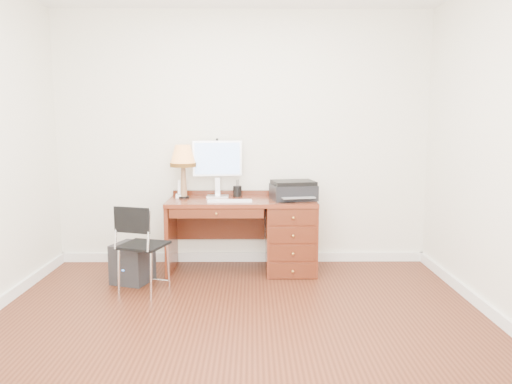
{
  "coord_description": "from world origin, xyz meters",
  "views": [
    {
      "loc": [
        0.11,
        -3.63,
        1.53
      ],
      "look_at": [
        0.14,
        1.2,
        0.85
      ],
      "focal_mm": 35.0,
      "sensor_mm": 36.0,
      "label": 1
    }
  ],
  "objects_px": {
    "phone": "(180,193)",
    "chair": "(142,240)",
    "monitor": "(218,162)",
    "printer": "(293,190)",
    "leg_lamp": "(183,159)",
    "equipment_box": "(133,263)",
    "desk": "(273,231)"
  },
  "relations": [
    {
      "from": "printer",
      "to": "equipment_box",
      "type": "bearing_deg",
      "value": -178.1
    },
    {
      "from": "monitor",
      "to": "printer",
      "type": "distance_m",
      "value": 0.86
    },
    {
      "from": "leg_lamp",
      "to": "chair",
      "type": "bearing_deg",
      "value": -109.98
    },
    {
      "from": "printer",
      "to": "phone",
      "type": "height_order",
      "value": "printer"
    },
    {
      "from": "printer",
      "to": "chair",
      "type": "distance_m",
      "value": 1.59
    },
    {
      "from": "chair",
      "to": "equipment_box",
      "type": "height_order",
      "value": "chair"
    },
    {
      "from": "phone",
      "to": "desk",
      "type": "bearing_deg",
      "value": -10.02
    },
    {
      "from": "printer",
      "to": "phone",
      "type": "xyz_separation_m",
      "value": [
        -1.17,
        0.12,
        -0.04
      ]
    },
    {
      "from": "phone",
      "to": "chair",
      "type": "xyz_separation_m",
      "value": [
        -0.24,
        -0.78,
        -0.32
      ]
    },
    {
      "from": "monitor",
      "to": "equipment_box",
      "type": "bearing_deg",
      "value": -150.94
    },
    {
      "from": "desk",
      "to": "chair",
      "type": "distance_m",
      "value": 1.39
    },
    {
      "from": "equipment_box",
      "to": "printer",
      "type": "bearing_deg",
      "value": 31.33
    },
    {
      "from": "phone",
      "to": "equipment_box",
      "type": "distance_m",
      "value": 0.88
    },
    {
      "from": "desk",
      "to": "equipment_box",
      "type": "relative_size",
      "value": 3.95
    },
    {
      "from": "desk",
      "to": "printer",
      "type": "distance_m",
      "value": 0.48
    },
    {
      "from": "monitor",
      "to": "leg_lamp",
      "type": "distance_m",
      "value": 0.37
    },
    {
      "from": "printer",
      "to": "monitor",
      "type": "bearing_deg",
      "value": 153.75
    },
    {
      "from": "leg_lamp",
      "to": "printer",
      "type": "bearing_deg",
      "value": -5.43
    },
    {
      "from": "equipment_box",
      "to": "monitor",
      "type": "bearing_deg",
      "value": 54.48
    },
    {
      "from": "desk",
      "to": "leg_lamp",
      "type": "xyz_separation_m",
      "value": [
        -0.93,
        0.08,
        0.74
      ]
    },
    {
      "from": "desk",
      "to": "phone",
      "type": "bearing_deg",
      "value": 174.2
    },
    {
      "from": "leg_lamp",
      "to": "phone",
      "type": "xyz_separation_m",
      "value": [
        -0.04,
        0.02,
        -0.35
      ]
    },
    {
      "from": "chair",
      "to": "monitor",
      "type": "bearing_deg",
      "value": 72.19
    },
    {
      "from": "leg_lamp",
      "to": "chair",
      "type": "distance_m",
      "value": 1.05
    },
    {
      "from": "phone",
      "to": "equipment_box",
      "type": "bearing_deg",
      "value": -134.6
    },
    {
      "from": "desk",
      "to": "printer",
      "type": "height_order",
      "value": "printer"
    },
    {
      "from": "monitor",
      "to": "chair",
      "type": "xyz_separation_m",
      "value": [
        -0.63,
        -0.88,
        -0.63
      ]
    },
    {
      "from": "desk",
      "to": "printer",
      "type": "relative_size",
      "value": 3.07
    },
    {
      "from": "printer",
      "to": "phone",
      "type": "distance_m",
      "value": 1.17
    },
    {
      "from": "chair",
      "to": "phone",
      "type": "bearing_deg",
      "value": 90.76
    },
    {
      "from": "phone",
      "to": "printer",
      "type": "bearing_deg",
      "value": -10.27
    },
    {
      "from": "phone",
      "to": "chair",
      "type": "distance_m",
      "value": 0.88
    }
  ]
}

